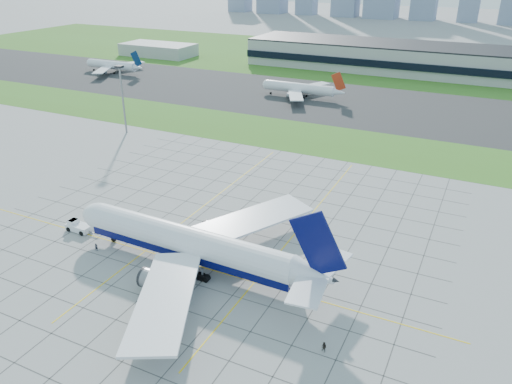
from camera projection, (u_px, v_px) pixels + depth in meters
ground at (187, 257)px, 112.37m from camera, size 1400.00×1400.00×0.00m
grass_median at (320, 139)px, 185.66m from camera, size 700.00×35.00×0.04m
asphalt_taxiway at (359, 104)px, 230.45m from camera, size 700.00×75.00×0.04m
grass_far at (405, 64)px, 320.05m from camera, size 700.00×145.00×0.04m
apron_markings at (213, 235)px, 121.22m from camera, size 120.00×130.00×0.03m
terminal at (471, 63)px, 280.40m from camera, size 260.00×43.00×15.80m
service_block at (158, 50)px, 345.07m from camera, size 50.00×25.00×8.00m
light_mast at (122, 91)px, 186.17m from camera, size 2.50×2.50×25.60m
airliner at (191, 244)px, 106.79m from camera, size 64.74×65.57×20.37m
pushback_tug at (78, 226)px, 122.86m from camera, size 9.60×3.52×2.66m
crew_near at (96, 247)px, 114.43m from camera, size 0.71×0.81×1.86m
crew_far at (324, 347)px, 84.89m from camera, size 1.16×1.04×1.96m
distant_jet_0 at (113, 65)px, 292.26m from camera, size 38.34×42.66×14.08m
distant_jet_1 at (301, 88)px, 239.97m from camera, size 39.97×42.66×14.08m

